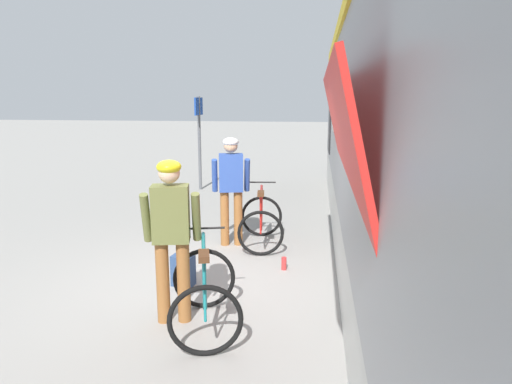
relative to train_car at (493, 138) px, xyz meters
name	(u,v)px	position (x,y,z in m)	size (l,w,h in m)	color
ground_plane	(209,286)	(-3.13, 0.41, -1.97)	(80.00, 80.00, 0.00)	gray
train_car	(493,138)	(0.00, 0.00, 0.00)	(3.24, 17.19, 3.88)	gray
cyclist_near_in_olive	(171,227)	(-3.28, -0.57, -0.91)	(0.65, 0.39, 1.76)	#935B2D
cyclist_far_in_blue	(231,182)	(-3.15, 2.12, -0.91)	(0.65, 0.39, 1.76)	#935B2D
bicycle_near_teal	(205,294)	(-2.90, -0.72, -1.56)	(0.95, 1.21, 0.99)	black
bicycle_far_red	(261,222)	(-2.66, 2.14, -1.56)	(0.82, 1.14, 0.99)	black
backpack_on_platform	(183,270)	(-3.46, 0.39, -1.77)	(0.28, 0.18, 0.40)	navy
water_bottle_near_the_bikes	(284,263)	(-2.21, 1.10, -1.88)	(0.07, 0.07, 0.18)	red
platform_sign_post	(199,127)	(-4.80, 6.58, -0.34)	(0.08, 0.70, 2.40)	#595B60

